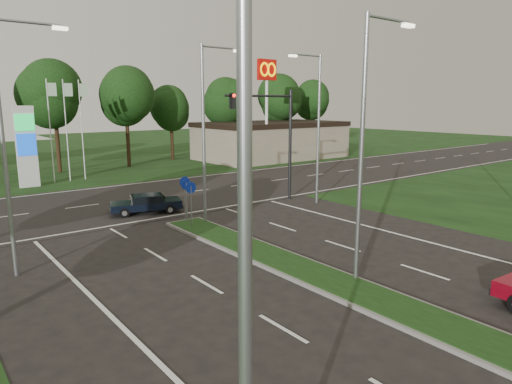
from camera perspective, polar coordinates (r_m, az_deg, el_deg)
verge_far at (r=60.18m, az=-27.03°, el=3.96°), size 160.00×50.00×0.02m
cross_road at (r=30.62m, az=-15.53°, el=-0.99°), size 160.00×12.00×0.02m
median_kerb at (r=15.03m, az=16.36°, el=-13.45°), size 2.00×26.00×0.12m
commercial_building at (r=52.05m, az=1.94°, el=6.45°), size 16.00×9.00×4.00m
streetlight_median_near at (r=15.76m, az=13.58°, el=6.74°), size 2.53×0.22×9.00m
streetlight_median_far at (r=23.32m, az=-6.17°, el=8.29°), size 2.53×0.22×9.00m
streetlight_left_near at (r=4.95m, az=0.46°, el=-1.80°), size 2.53×0.22×9.00m
streetlight_left_far at (r=18.07m, az=-28.53°, el=6.23°), size 2.53×0.22×9.00m
streetlight_right_far at (r=28.23m, az=7.54°, el=8.73°), size 2.53×0.22×9.00m
traffic_signal at (r=28.61m, az=2.36°, el=7.99°), size 5.10×0.42×7.00m
median_signs at (r=23.56m, az=-8.59°, el=0.00°), size 1.16×1.76×2.38m
gas_pylon at (r=37.71m, az=-26.50°, el=5.37°), size 5.80×1.26×8.00m
mcdonalds_sign at (r=46.26m, az=1.37°, el=13.29°), size 2.20×0.47×10.40m
treeline_far at (r=45.18m, az=-23.84°, el=10.96°), size 6.00×6.00×9.90m
navy_sedan at (r=26.67m, az=-13.55°, el=-1.39°), size 4.19×2.74×1.07m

